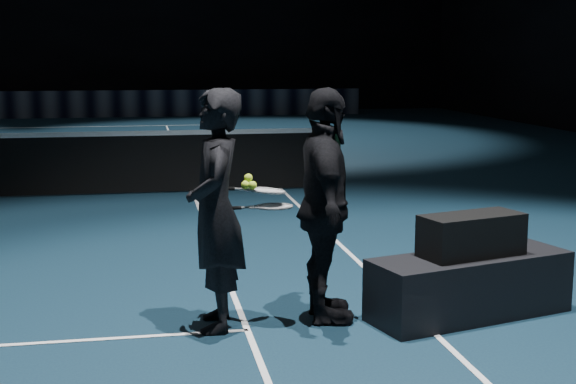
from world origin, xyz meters
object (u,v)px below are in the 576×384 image
racket_lower (274,206)px  tennis_balls (249,183)px  racket_bag (472,235)px  player_b (325,206)px  racket_upper (267,191)px  player_bench (470,286)px  player_a (216,211)px

racket_lower → tennis_balls: 0.27m
racket_bag → player_b: player_b is taller
tennis_balls → racket_upper: bearing=14.8°
player_bench → player_b: player_b is taller
player_bench → racket_upper: 1.81m
player_b → racket_lower: bearing=97.1°
racket_lower → player_a: bearing=180.0°
player_b → racket_lower: size_ratio=2.70×
racket_lower → tennis_balls: (-0.20, 0.00, 0.19)m
player_b → racket_lower: player_b is taller
player_b → racket_lower: 0.40m
player_bench → tennis_balls: size_ratio=13.91×
racket_lower → tennis_balls: bearing=178.5°
player_a → racket_upper: player_a is taller
player_a → player_b: 0.85m
racket_bag → tennis_balls: size_ratio=6.96×
player_a → racket_bag: bearing=91.1°
player_bench → racket_lower: 1.72m
racket_lower → tennis_balls: tennis_balls is taller
racket_lower → racket_bag: bearing=-5.0°
racket_lower → player_b: bearing=0.0°
player_bench → player_b: bearing=159.1°
tennis_balls → racket_lower: bearing=-0.3°
player_b → racket_upper: (-0.45, 0.03, 0.13)m
player_a → racket_lower: (0.45, 0.01, 0.01)m
player_a → racket_lower: size_ratio=2.70×
racket_bag → racket_upper: 1.67m
racket_upper → player_bench: bearing=-10.2°
player_bench → racket_lower: bearing=160.8°
player_b → tennis_balls: (-0.59, -0.01, 0.20)m
player_bench → racket_upper: bearing=159.6°
racket_lower → racket_upper: size_ratio=1.00×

